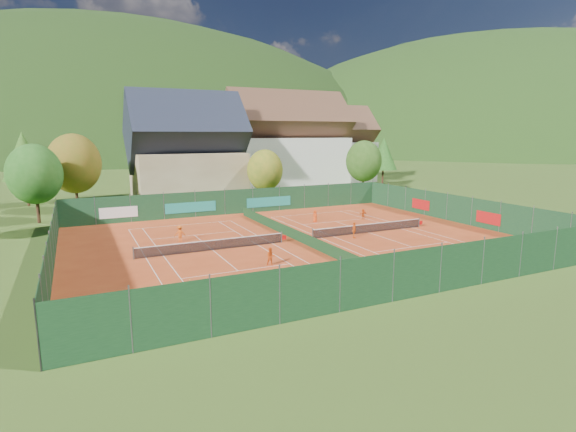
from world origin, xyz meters
The scene contains 33 objects.
ground centered at (0.00, 0.00, -0.02)m, with size 600.00×600.00×0.00m, color #35541A.
clay_pad centered at (0.00, 0.00, 0.01)m, with size 40.00×32.00×0.01m, color #B53F1A.
court_markings_left centered at (-8.00, 0.00, 0.01)m, with size 11.03×23.83×0.00m.
court_markings_right centered at (8.00, 0.00, 0.01)m, with size 11.03×23.83×0.00m.
tennis_net_left centered at (-7.85, 0.00, 0.51)m, with size 13.30×0.10×1.02m.
tennis_net_right centered at (8.15, 0.00, 0.51)m, with size 13.30×0.10×1.02m.
court_divider centered at (0.00, 0.00, 0.50)m, with size 0.03×28.80×1.00m.
fence_north centered at (-0.46, 15.99, 1.47)m, with size 40.00×0.10×3.00m.
fence_south centered at (0.00, -16.00, 1.50)m, with size 40.00×0.04×3.00m.
fence_west centered at (-20.00, 0.00, 1.50)m, with size 0.04×32.00×3.00m.
fence_east centered at (20.00, 0.05, 1.48)m, with size 0.09×32.00×3.00m.
chalet centered at (-3.00, 30.00, 6.62)m, with size 16.20×12.00×16.00m.
hotel_block_a centered at (16.00, 36.00, 7.38)m, with size 21.60×11.00×17.25m.
hotel_block_b centered at (30.00, 44.00, 6.62)m, with size 17.28×10.00×15.50m.
tree_west_front centered at (-22.00, 20.00, 5.39)m, with size 5.72×5.72×8.69m.
tree_west_mid centered at (-18.00, 26.00, 6.07)m, with size 6.44×6.44×9.78m.
tree_west_back centered at (-24.00, 34.00, 6.74)m, with size 5.60×5.60×10.00m.
tree_center centered at (6.00, 22.00, 4.72)m, with size 5.01×5.01×7.60m.
tree_east_front centered at (24.00, 24.00, 5.39)m, with size 5.72×5.72×8.69m.
tree_east_mid centered at (34.00, 32.00, 6.06)m, with size 5.04×5.04×9.00m.
tree_east_back centered at (26.00, 40.00, 6.74)m, with size 7.15×7.15×10.86m.
mountain_backdrop centered at (28.54, 233.48, -39.64)m, with size 820.00×530.00×242.00m.
ball_hopper centered at (13.50, -12.99, 0.56)m, with size 0.34×0.34×0.80m.
loose_ball_0 centered at (-11.64, -6.96, 0.03)m, with size 0.07×0.07×0.07m, color #CCD833.
loose_ball_1 centered at (7.59, -9.77, 0.03)m, with size 0.07×0.07×0.07m, color #CCD833.
loose_ball_2 centered at (1.02, 6.45, 0.03)m, with size 0.07×0.07×0.07m, color #CCD833.
loose_ball_3 centered at (-2.41, 9.96, 0.03)m, with size 0.07×0.07×0.07m, color #CCD833.
player_left_near centered at (-9.17, -11.36, 0.72)m, with size 0.53×0.35×1.45m, color #E64C14.
player_left_mid centered at (-5.35, -6.20, 0.70)m, with size 0.68×0.53×1.41m, color #DA4F13.
player_left_far centered at (-9.83, 4.30, 0.77)m, with size 0.99×0.57×1.54m, color #E45814.
player_right_near centered at (5.33, -1.32, 0.77)m, with size 0.90×0.37×1.54m, color orange.
player_right_far_a centered at (5.81, 7.17, 0.67)m, with size 0.66×0.43×1.35m, color #E24814.
player_right_far_b centered at (11.61, 6.20, 0.61)m, with size 1.13×0.36×1.22m, color #E05213.
Camera 1 is at (-18.15, -35.94, 9.74)m, focal length 28.00 mm.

